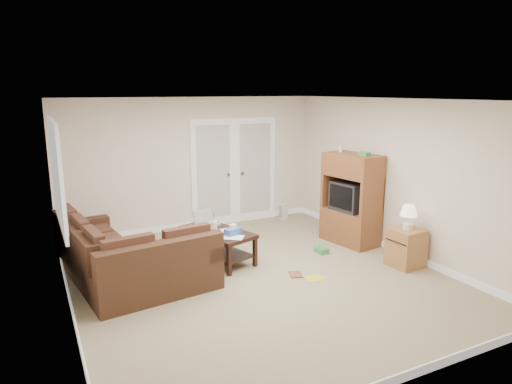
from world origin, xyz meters
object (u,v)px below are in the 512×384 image
coffee_table (217,244)px  side_cabinet (406,244)px  sectional_sofa (122,260)px  tv_armoire (351,199)px

coffee_table → side_cabinet: size_ratio=1.41×
sectional_sofa → coffee_table: bearing=-2.0°
sectional_sofa → coffee_table: coffee_table is taller
side_cabinet → coffee_table: bearing=146.0°
sectional_sofa → tv_armoire: tv_armoire is taller
coffee_table → side_cabinet: bearing=-48.9°
sectional_sofa → side_cabinet: 4.19m
sectional_sofa → side_cabinet: size_ratio=2.74×
tv_armoire → coffee_table: bearing=166.1°
sectional_sofa → side_cabinet: bearing=-26.2°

